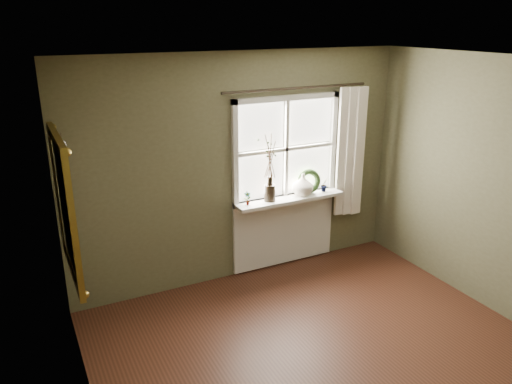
{
  "coord_description": "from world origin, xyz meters",
  "views": [
    {
      "loc": [
        -2.29,
        -2.64,
        2.91
      ],
      "look_at": [
        -0.18,
        1.55,
        1.28
      ],
      "focal_mm": 35.0,
      "sensor_mm": 36.0,
      "label": 1
    }
  ],
  "objects": [
    {
      "name": "potted_plant_right",
      "position": [
        1.04,
        2.12,
        1.0
      ],
      "size": [
        0.11,
        0.09,
        0.17
      ],
      "primitive_type": "imported",
      "rotation": [
        0.0,
        0.0,
        0.19
      ],
      "color": "#253D1B",
      "rests_on": "window_sill"
    },
    {
      "name": "wall_left",
      "position": [
        -2.05,
        0.0,
        1.3
      ],
      "size": [
        0.1,
        4.5,
        2.6
      ],
      "primitive_type": "cube",
      "color": "brown",
      "rests_on": "ground"
    },
    {
      "name": "gilt_mirror",
      "position": [
        -1.96,
        1.62,
        1.4
      ],
      "size": [
        0.1,
        1.07,
        1.28
      ],
      "color": "white",
      "rests_on": "wall_left"
    },
    {
      "name": "wall_back",
      "position": [
        0.0,
        2.3,
        1.3
      ],
      "size": [
        4.0,
        0.1,
        2.6
      ],
      "primitive_type": "cube",
      "color": "brown",
      "rests_on": "ground"
    },
    {
      "name": "potted_plant_left",
      "position": [
        -0.0,
        2.12,
        1.0
      ],
      "size": [
        0.09,
        0.07,
        0.15
      ],
      "primitive_type": "imported",
      "rotation": [
        0.0,
        0.0,
        -0.14
      ],
      "color": "#253D1B",
      "rests_on": "window_sill"
    },
    {
      "name": "window_sill",
      "position": [
        0.55,
        2.12,
        0.9
      ],
      "size": [
        1.36,
        0.26,
        0.04
      ],
      "primitive_type": "cube",
      "color": "silver",
      "rests_on": "wall_back"
    },
    {
      "name": "wreath",
      "position": [
        0.84,
        2.16,
        1.03
      ],
      "size": [
        0.32,
        0.18,
        0.31
      ],
      "primitive_type": "torus",
      "rotation": [
        1.36,
        0.0,
        -0.16
      ],
      "color": "#253D1B",
      "rests_on": "window_sill"
    },
    {
      "name": "curtain_rod",
      "position": [
        0.65,
        2.17,
        2.18
      ],
      "size": [
        1.84,
        0.03,
        0.03
      ],
      "primitive_type": "cylinder",
      "rotation": [
        0.0,
        1.57,
        0.0
      ],
      "color": "black",
      "rests_on": "wall_back"
    },
    {
      "name": "cream_vase",
      "position": [
        0.73,
        2.12,
        1.05
      ],
      "size": [
        0.32,
        0.32,
        0.26
      ],
      "primitive_type": "imported",
      "rotation": [
        0.0,
        0.0,
        0.34
      ],
      "color": "silver",
      "rests_on": "window_sill"
    },
    {
      "name": "window_apron",
      "position": [
        0.55,
        2.23,
        0.46
      ],
      "size": [
        1.36,
        0.04,
        0.88
      ],
      "primitive_type": "cube",
      "color": "silver",
      "rests_on": "ground"
    },
    {
      "name": "ceiling",
      "position": [
        0.0,
        0.0,
        2.6
      ],
      "size": [
        4.5,
        4.5,
        0.0
      ],
      "primitive_type": "plane",
      "color": "silver",
      "rests_on": "ground"
    },
    {
      "name": "dark_jug",
      "position": [
        0.28,
        2.12,
        1.02
      ],
      "size": [
        0.15,
        0.15,
        0.19
      ],
      "primitive_type": "cylinder",
      "rotation": [
        0.0,
        0.0,
        -0.18
      ],
      "color": "black",
      "rests_on": "window_sill"
    },
    {
      "name": "curtain",
      "position": [
        1.39,
        2.13,
        1.37
      ],
      "size": [
        0.36,
        0.12,
        1.59
      ],
      "primitive_type": "cube",
      "color": "beige",
      "rests_on": "wall_back"
    },
    {
      "name": "window_frame",
      "position": [
        0.55,
        2.23,
        1.48
      ],
      "size": [
        1.36,
        0.06,
        1.24
      ],
      "color": "silver",
      "rests_on": "wall_back"
    }
  ]
}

